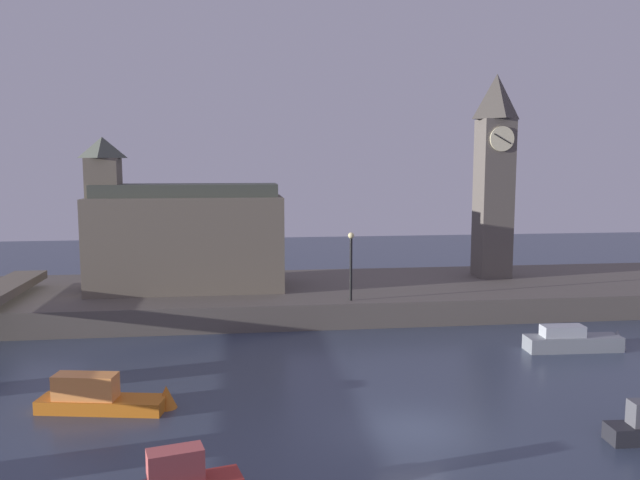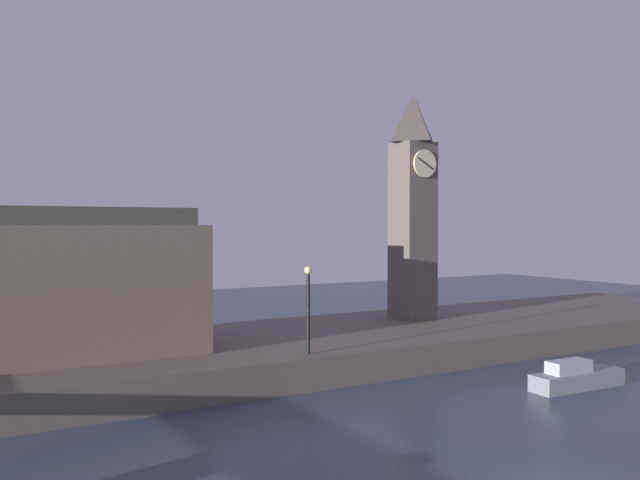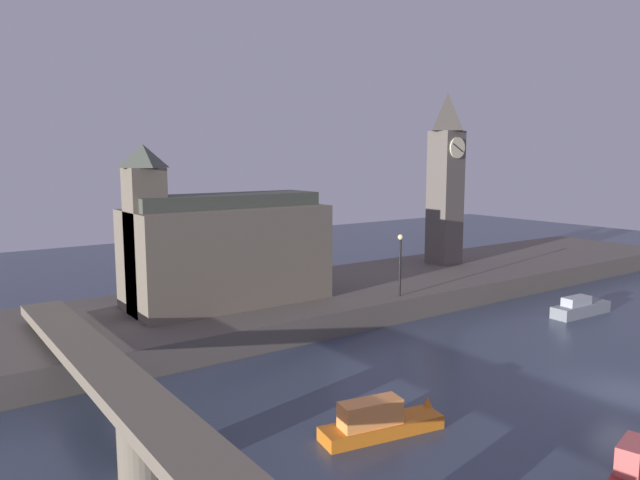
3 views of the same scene
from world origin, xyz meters
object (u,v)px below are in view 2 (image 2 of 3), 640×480
parliament_hall (53,283)px  streetlamp (308,300)px  boat_cruiser_grey (584,376)px  clock_tower (413,202)px

parliament_hall → streetlamp: (10.13, -4.95, -0.84)m
streetlamp → boat_cruiser_grey: 13.01m
parliament_hall → streetlamp: 11.30m
parliament_hall → boat_cruiser_grey: 24.18m
clock_tower → streetlamp: bearing=-149.5°
boat_cruiser_grey → clock_tower: bearing=87.8°
clock_tower → streetlamp: size_ratio=3.51×
streetlamp → clock_tower: bearing=30.5°
streetlamp → boat_cruiser_grey: size_ratio=0.74×
parliament_hall → streetlamp: size_ratio=3.02×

